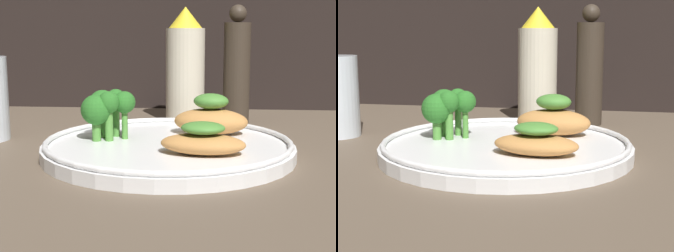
% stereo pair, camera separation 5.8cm
% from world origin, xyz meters
% --- Properties ---
extents(ground_plane, '(1.80, 1.80, 0.01)m').
position_xyz_m(ground_plane, '(0.00, 0.00, -0.01)').
color(ground_plane, brown).
extents(plate, '(0.28, 0.28, 0.02)m').
position_xyz_m(plate, '(0.00, 0.00, 0.01)').
color(plate, white).
rests_on(plate, ground_plane).
extents(grilled_meat_front, '(0.09, 0.06, 0.03)m').
position_xyz_m(grilled_meat_front, '(0.04, -0.05, 0.03)').
color(grilled_meat_front, '#BC7F42').
rests_on(grilled_meat_front, plate).
extents(grilled_meat_middle, '(0.10, 0.06, 0.05)m').
position_xyz_m(grilled_meat_middle, '(0.05, 0.06, 0.03)').
color(grilled_meat_middle, '#BC7F42').
rests_on(grilled_meat_middle, plate).
extents(broccoli_bunch, '(0.06, 0.06, 0.06)m').
position_xyz_m(broccoli_bunch, '(-0.07, 0.02, 0.05)').
color(broccoli_bunch, '#4C8E38').
rests_on(broccoli_bunch, plate).
extents(sauce_bottle, '(0.06, 0.06, 0.17)m').
position_xyz_m(sauce_bottle, '(0.01, 0.21, 0.08)').
color(sauce_bottle, beige).
rests_on(sauce_bottle, ground_plane).
extents(pepper_grinder, '(0.04, 0.04, 0.18)m').
position_xyz_m(pepper_grinder, '(0.09, 0.21, 0.08)').
color(pepper_grinder, '#382D23').
rests_on(pepper_grinder, ground_plane).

